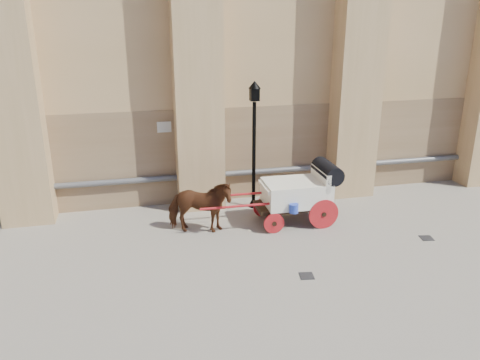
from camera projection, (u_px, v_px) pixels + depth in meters
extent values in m
plane|color=gray|center=(263.00, 255.00, 11.63)|extent=(90.00, 90.00, 0.00)
cube|color=#927556|center=(288.00, 150.00, 15.39)|extent=(44.00, 0.35, 3.00)
cylinder|color=#59595B|center=(290.00, 169.00, 15.34)|extent=(42.00, 0.18, 0.18)
cube|color=beige|center=(164.00, 127.00, 14.04)|extent=(0.42, 0.04, 0.32)
imported|color=#5C3116|center=(200.00, 207.00, 12.66)|extent=(1.92, 1.24, 1.50)
cube|color=black|center=(292.00, 205.00, 13.38)|extent=(2.11, 0.98, 0.11)
cube|color=white|center=(296.00, 192.00, 13.27)|extent=(1.83, 1.22, 0.67)
cube|color=white|center=(321.00, 178.00, 13.29)|extent=(0.16, 1.20, 0.53)
cube|color=white|center=(269.00, 187.00, 13.03)|extent=(0.35, 1.06, 0.10)
cylinder|color=black|center=(327.00, 171.00, 13.27)|extent=(0.55, 1.20, 0.54)
cylinder|color=red|center=(324.00, 214.00, 13.00)|extent=(0.86, 0.07, 0.86)
cylinder|color=red|center=(309.00, 199.00, 14.10)|extent=(0.86, 0.07, 0.86)
cylinder|color=red|center=(274.00, 223.00, 12.76)|extent=(0.57, 0.06, 0.57)
cylinder|color=red|center=(263.00, 207.00, 13.86)|extent=(0.57, 0.06, 0.57)
cylinder|color=red|center=(242.00, 206.00, 12.57)|extent=(2.29, 0.10, 0.07)
cylinder|color=red|center=(235.00, 195.00, 13.36)|extent=(2.29, 0.10, 0.07)
cylinder|color=blue|center=(294.00, 208.00, 12.66)|extent=(0.25, 0.25, 0.25)
cylinder|color=black|center=(254.00, 156.00, 14.15)|extent=(0.11, 0.11, 3.28)
cone|color=black|center=(253.00, 201.00, 14.64)|extent=(0.33, 0.33, 0.33)
cube|color=black|center=(254.00, 94.00, 13.55)|extent=(0.26, 0.26, 0.38)
cone|color=black|center=(255.00, 85.00, 13.46)|extent=(0.36, 0.36, 0.22)
cube|color=black|center=(307.00, 276.00, 10.69)|extent=(0.37, 0.37, 0.01)
cube|color=black|center=(427.00, 238.00, 12.54)|extent=(0.37, 0.37, 0.01)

